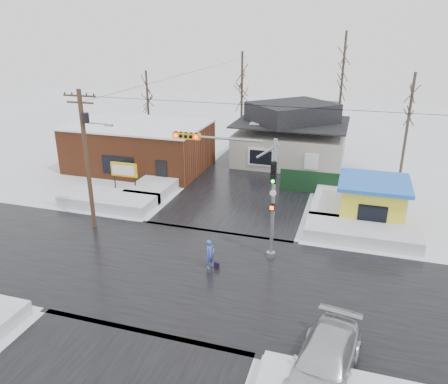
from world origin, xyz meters
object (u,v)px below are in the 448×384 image
(pedestrian, at_px, (210,254))
(marquee_sign, at_px, (124,171))
(kiosk, at_px, (372,200))
(car, at_px, (324,362))
(traffic_signal, at_px, (246,180))
(utility_pole, at_px, (87,152))

(pedestrian, bearing_deg, marquee_sign, 73.96)
(marquee_sign, bearing_deg, kiosk, 1.55)
(kiosk, distance_m, car, 15.64)
(marquee_sign, bearing_deg, pedestrian, -40.80)
(traffic_signal, relative_size, pedestrian, 4.20)
(pedestrian, bearing_deg, car, -108.64)
(traffic_signal, bearing_deg, utility_pole, 177.05)
(car, bearing_deg, pedestrian, 145.78)
(utility_pole, bearing_deg, pedestrian, -16.60)
(marquee_sign, xyz_separation_m, kiosk, (18.50, 0.50, -0.46))
(kiosk, bearing_deg, utility_pole, -159.56)
(traffic_signal, relative_size, utility_pole, 0.78)
(car, bearing_deg, utility_pole, 159.27)
(traffic_signal, relative_size, kiosk, 1.52)
(car, bearing_deg, marquee_sign, 147.32)
(traffic_signal, xyz_separation_m, pedestrian, (-1.39, -2.14, -3.71))
(marquee_sign, bearing_deg, traffic_signal, -29.72)
(utility_pole, xyz_separation_m, pedestrian, (8.97, -2.67, -4.28))
(kiosk, bearing_deg, traffic_signal, -135.16)
(traffic_signal, distance_m, car, 10.72)
(car, bearing_deg, traffic_signal, 131.29)
(kiosk, distance_m, pedestrian, 12.49)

